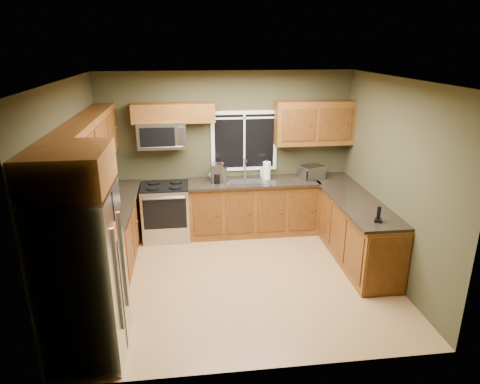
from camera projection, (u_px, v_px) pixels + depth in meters
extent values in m
plane|color=#9B7244|center=(240.00, 278.00, 6.00)|extent=(4.20, 4.20, 0.00)
plane|color=white|center=(239.00, 80.00, 5.11)|extent=(4.20, 4.20, 0.00)
plane|color=#3A3721|center=(227.00, 153.00, 7.24)|extent=(4.20, 0.00, 4.20)
plane|color=#3A3721|center=(264.00, 249.00, 3.87)|extent=(4.20, 0.00, 4.20)
plane|color=#3A3721|center=(72.00, 193.00, 5.31)|extent=(0.00, 3.60, 3.60)
plane|color=#3A3721|center=(393.00, 180.00, 5.80)|extent=(0.00, 3.60, 3.60)
cube|color=white|center=(244.00, 141.00, 7.19)|extent=(1.12, 0.03, 1.02)
cube|color=black|center=(244.00, 141.00, 7.18)|extent=(1.00, 0.01, 0.90)
cube|color=white|center=(244.00, 141.00, 7.18)|extent=(0.03, 0.01, 0.90)
cube|color=white|center=(244.00, 118.00, 7.05)|extent=(1.00, 0.01, 0.03)
cube|color=brown|center=(110.00, 241.00, 6.09)|extent=(0.60, 2.65, 0.90)
cube|color=black|center=(109.00, 210.00, 5.93)|extent=(0.65, 2.65, 0.04)
cube|color=brown|center=(253.00, 208.00, 7.30)|extent=(2.17, 0.60, 0.90)
cube|color=black|center=(253.00, 182.00, 7.12)|extent=(2.17, 0.65, 0.04)
cube|color=brown|center=(351.00, 226.00, 6.57)|extent=(0.60, 2.50, 0.90)
cube|color=#562D0F|center=(388.00, 266.00, 5.39)|extent=(0.56, 0.02, 0.82)
cube|color=black|center=(352.00, 197.00, 6.42)|extent=(0.65, 2.50, 0.04)
cube|color=brown|center=(89.00, 144.00, 5.60)|extent=(0.33, 2.65, 0.72)
cube|color=brown|center=(174.00, 113.00, 6.75)|extent=(1.30, 0.33, 0.30)
cube|color=brown|center=(314.00, 123.00, 7.08)|extent=(1.30, 0.33, 0.72)
cube|color=brown|center=(68.00, 168.00, 3.91)|extent=(0.72, 0.90, 0.38)
cube|color=#B7B7BC|center=(83.00, 277.00, 4.28)|extent=(0.72, 0.90, 1.80)
cube|color=slate|center=(118.00, 280.00, 4.12)|extent=(0.03, 0.04, 1.10)
cube|color=slate|center=(123.00, 261.00, 4.50)|extent=(0.03, 0.04, 1.10)
cube|color=black|center=(121.00, 274.00, 4.32)|extent=(0.01, 0.02, 1.78)
cube|color=#E64715|center=(115.00, 234.00, 4.07)|extent=(0.01, 0.14, 0.20)
cube|color=#B7B7BC|center=(166.00, 212.00, 7.11)|extent=(0.76, 0.65, 0.90)
cube|color=black|center=(165.00, 186.00, 6.96)|extent=(0.76, 0.64, 0.03)
cube|color=black|center=(165.00, 214.00, 6.77)|extent=(0.68, 0.02, 0.50)
cylinder|color=slate|center=(164.00, 199.00, 6.66)|extent=(0.64, 0.04, 0.04)
cylinder|color=black|center=(153.00, 188.00, 6.80)|extent=(0.20, 0.20, 0.01)
cylinder|color=black|center=(175.00, 187.00, 6.84)|extent=(0.20, 0.20, 0.01)
cylinder|color=black|center=(154.00, 183.00, 7.06)|extent=(0.20, 0.20, 0.01)
cylinder|color=black|center=(176.00, 182.00, 7.10)|extent=(0.20, 0.20, 0.01)
cube|color=#B7B7BC|center=(162.00, 135.00, 6.81)|extent=(0.76, 0.38, 0.42)
cube|color=black|center=(157.00, 137.00, 6.62)|extent=(0.54, 0.01, 0.30)
cube|color=slate|center=(181.00, 137.00, 6.67)|extent=(0.10, 0.01, 0.30)
cylinder|color=slate|center=(162.00, 147.00, 6.67)|extent=(0.66, 0.02, 0.02)
cube|color=slate|center=(247.00, 181.00, 7.11)|extent=(0.60, 0.42, 0.02)
cylinder|color=#B7B7BC|center=(245.00, 168.00, 7.24)|extent=(0.03, 0.03, 0.34)
cylinder|color=#B7B7BC|center=(246.00, 160.00, 7.11)|extent=(0.03, 0.18, 0.03)
cube|color=#B7B7BC|center=(312.00, 172.00, 7.18)|extent=(0.45, 0.40, 0.23)
cube|color=black|center=(314.00, 175.00, 7.05)|extent=(0.30, 0.13, 0.16)
cube|color=slate|center=(216.00, 173.00, 7.02)|extent=(0.19, 0.23, 0.31)
cylinder|color=black|center=(217.00, 179.00, 6.96)|extent=(0.12, 0.12, 0.16)
cylinder|color=#B7B7BC|center=(222.00, 175.00, 7.04)|extent=(0.17, 0.17, 0.24)
cone|color=black|center=(222.00, 166.00, 6.99)|extent=(0.12, 0.12, 0.07)
cylinder|color=white|center=(267.00, 171.00, 7.16)|extent=(0.16, 0.16, 0.30)
cylinder|color=slate|center=(267.00, 161.00, 7.10)|extent=(0.03, 0.03, 0.04)
imported|color=#E64715|center=(222.00, 171.00, 7.12)|extent=(0.15, 0.15, 0.30)
imported|color=white|center=(264.00, 170.00, 7.32)|extent=(0.11, 0.11, 0.21)
imported|color=white|center=(213.00, 173.00, 7.22)|extent=(0.14, 0.14, 0.17)
cube|color=black|center=(378.00, 220.00, 5.49)|extent=(0.12, 0.12, 0.04)
cube|color=black|center=(379.00, 213.00, 5.45)|extent=(0.06, 0.05, 0.17)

